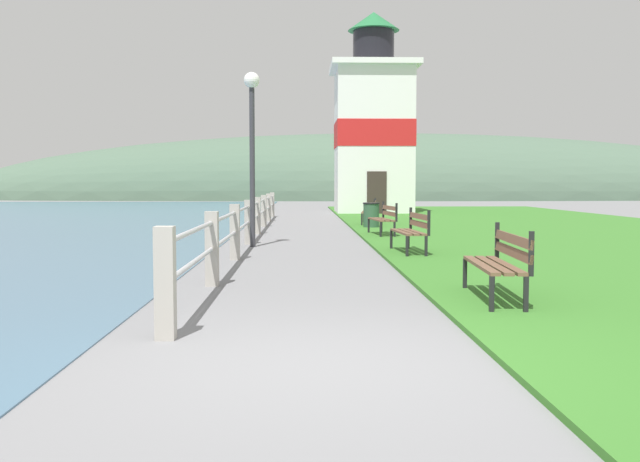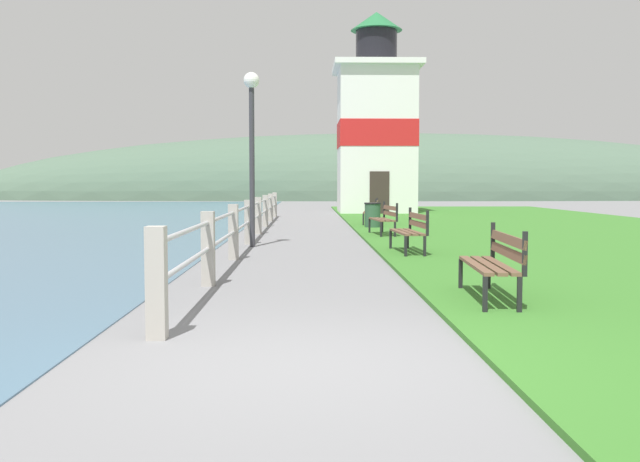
% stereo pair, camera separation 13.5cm
% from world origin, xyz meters
% --- Properties ---
extents(ground_plane, '(160.00, 160.00, 0.00)m').
position_xyz_m(ground_plane, '(0.00, 0.00, 0.00)').
color(ground_plane, slate).
extents(grass_verge, '(12.00, 44.54, 0.06)m').
position_xyz_m(grass_verge, '(7.48, 14.85, 0.03)').
color(grass_verge, '#387528').
rests_on(grass_verge, ground_plane).
extents(seawall_railing, '(0.18, 24.42, 1.06)m').
position_xyz_m(seawall_railing, '(-1.38, 13.12, 0.60)').
color(seawall_railing, '#A8A399').
rests_on(seawall_railing, ground_plane).
extents(park_bench_near, '(0.59, 1.84, 0.94)m').
position_xyz_m(park_bench_near, '(2.29, 2.89, 0.54)').
color(park_bench_near, brown).
rests_on(park_bench_near, ground_plane).
extents(park_bench_midway, '(0.57, 1.74, 0.94)m').
position_xyz_m(park_bench_midway, '(2.14, 8.75, 0.54)').
color(park_bench_midway, brown).
rests_on(park_bench_midway, ground_plane).
extents(park_bench_far, '(0.63, 1.73, 0.94)m').
position_xyz_m(park_bench_far, '(2.15, 13.72, 0.54)').
color(park_bench_far, brown).
rests_on(park_bench_far, ground_plane).
extents(park_bench_by_lighthouse, '(0.69, 1.88, 0.94)m').
position_xyz_m(park_bench_by_lighthouse, '(2.28, 18.87, 0.54)').
color(park_bench_by_lighthouse, brown).
rests_on(park_bench_by_lighthouse, ground_plane).
extents(lighthouse, '(4.11, 4.11, 9.60)m').
position_xyz_m(lighthouse, '(3.34, 28.84, 4.09)').
color(lighthouse, white).
rests_on(lighthouse, ground_plane).
extents(trash_bin, '(0.54, 0.54, 0.84)m').
position_xyz_m(trash_bin, '(2.11, 17.02, 0.42)').
color(trash_bin, '#2D5138').
rests_on(trash_bin, ground_plane).
extents(lamp_post, '(0.36, 0.36, 3.96)m').
position_xyz_m(lamp_post, '(-1.23, 10.68, 2.74)').
color(lamp_post, '#333338').
rests_on(lamp_post, ground_plane).
extents(distant_hillside, '(80.00, 16.00, 12.00)m').
position_xyz_m(distant_hillside, '(8.00, 59.69, 0.00)').
color(distant_hillside, '#4C6651').
rests_on(distant_hillside, ground_plane).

